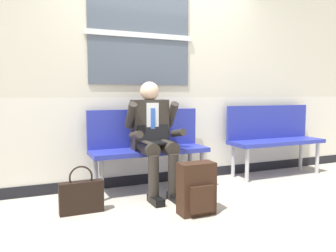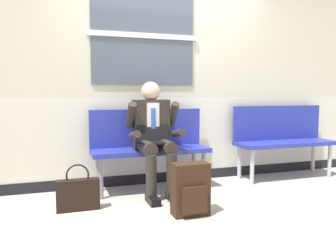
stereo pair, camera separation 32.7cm
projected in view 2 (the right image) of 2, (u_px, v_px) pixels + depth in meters
The scene contains 7 objects.
ground_plane at pixel (180, 193), 3.70m from camera, with size 18.00×18.00×0.00m, color #B2A899.
station_wall at pixel (164, 77), 4.12m from camera, with size 6.40×0.16×2.62m.
bench_with_person at pixel (149, 142), 3.85m from camera, with size 1.33×0.42×0.92m.
bench_empty at pixel (282, 136), 4.42m from camera, with size 1.33×0.42×0.94m.
person_seated at pixel (154, 134), 3.65m from camera, with size 0.57×0.70×1.23m.
backpack at pixel (191, 190), 3.02m from camera, with size 0.33×0.21×0.48m.
handbag at pixel (78, 194), 3.15m from camera, with size 0.40×0.10×0.44m.
Camera 2 is at (-1.26, -3.39, 1.09)m, focal length 35.82 mm.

